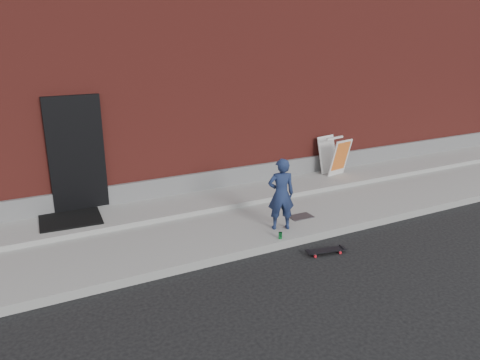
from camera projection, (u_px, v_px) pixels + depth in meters
ground at (269, 253)px, 8.11m from camera, size 80.00×80.00×0.00m
sidewalk at (230, 219)px, 9.35m from camera, size 20.00×3.00×0.15m
apron at (212, 199)px, 10.08m from camera, size 20.00×1.20×0.10m
building at (144, 74)px, 13.26m from camera, size 20.00×8.10×5.00m
child at (281, 194)px, 8.53m from camera, size 0.57×0.47×1.35m
skateboard at (326, 250)px, 8.05m from camera, size 0.70×0.30×0.08m
pizza_sign at (334, 156)px, 11.55m from camera, size 0.67×0.75×0.94m
soda_can at (280, 235)px, 8.28m from camera, size 0.07×0.07×0.12m
doormat at (71, 219)px, 8.84m from camera, size 1.16×0.96×0.03m
utility_plate at (301, 217)px, 9.26m from camera, size 0.47×0.30×0.01m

